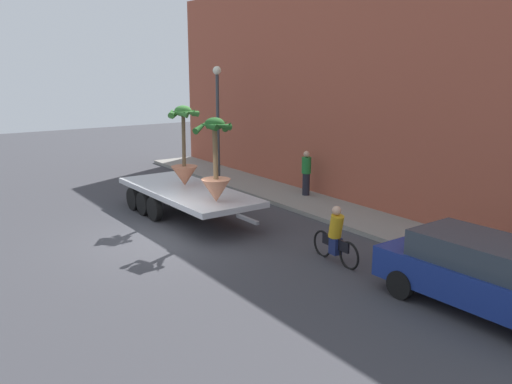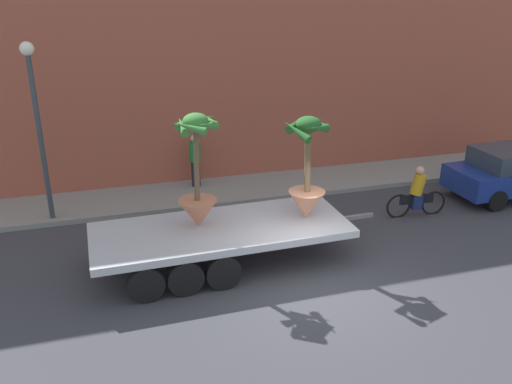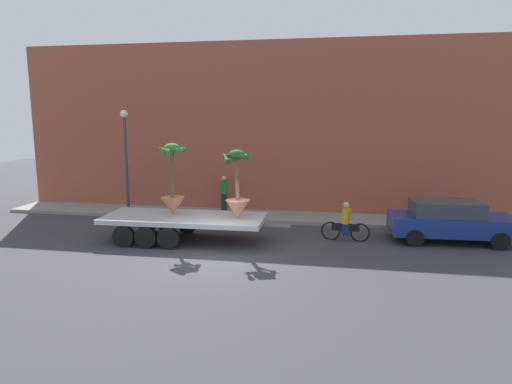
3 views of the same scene
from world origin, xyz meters
The scene contains 10 objects.
ground_plane centered at (0.00, 0.00, 0.00)m, with size 60.00×60.00×0.00m, color #38383D.
sidewalk centered at (0.00, 6.10, 0.07)m, with size 24.00×2.20×0.15m, color gray.
building_facade centered at (0.00, 7.80, 4.10)m, with size 24.00×1.20×8.20m, color #9E4C38.
flatbed_trailer centered at (-2.04, 1.67, 0.77)m, with size 7.10×2.52×0.98m.
potted_palm_rear centered at (0.31, 1.58, 2.00)m, with size 1.21×1.23×2.55m.
potted_palm_middle centered at (-2.27, 1.86, 2.07)m, with size 1.12×1.19×2.73m.
cyclist centered at (4.25, 2.84, 0.67)m, with size 1.84×0.37×1.54m.
parked_car centered at (8.09, 3.36, 0.83)m, with size 4.55×1.99×1.58m.
pedestrian_near_gate centered at (-1.49, 6.61, 1.04)m, with size 0.36×0.36×1.71m.
street_lamp centered at (-5.84, 5.30, 3.23)m, with size 0.36×0.36×4.83m.
Camera 1 is at (14.04, -6.39, 5.01)m, focal length 37.85 mm.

